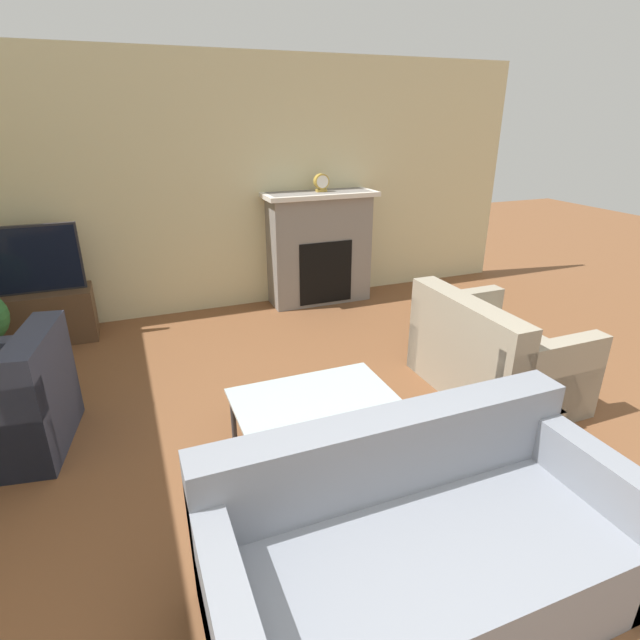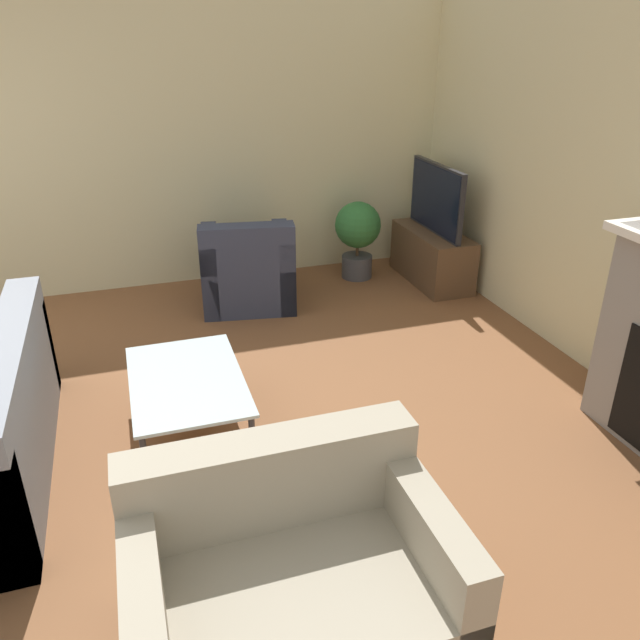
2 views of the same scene
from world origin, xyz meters
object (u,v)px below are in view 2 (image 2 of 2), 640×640
Objects in this scene: couch_loveseat at (290,588)px; tv at (436,199)px; potted_plant at (358,233)px; armchair_by_window at (248,272)px; coffee_table at (187,383)px.

tv is at bearing 55.26° from couch_loveseat.
potted_plant is (-3.80, 1.74, 0.17)m from couch_loveseat.
armchair_by_window is at bearing -90.24° from tv.
couch_loveseat is 1.20× the size of coffee_table.
tv is 0.92× the size of coffee_table.
couch_loveseat and armchair_by_window have the same top height.
couch_loveseat is 4.18m from potted_plant.
tv is 4.26m from couch_loveseat.
couch_loveseat is 1.33× the size of armchair_by_window.
coffee_table is at bearing -41.57° from potted_plant.
armchair_by_window is 1.21× the size of potted_plant.
coffee_table is (1.88, -2.62, -0.47)m from tv.
potted_plant is at bearing 65.32° from couch_loveseat.
tv is at bearing -170.77° from armchair_by_window.
potted_plant is (-2.20, 1.95, 0.10)m from coffee_table.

